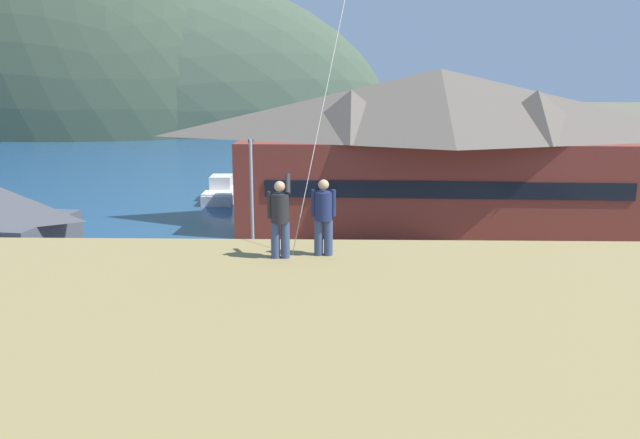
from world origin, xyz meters
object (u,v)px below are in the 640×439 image
wharf_dock (267,190)px  parked_car_front_row_end (489,287)px  moored_boat_wharfside (223,191)px  parked_car_back_row_left (119,280)px  parked_car_mid_row_far (247,326)px  parked_car_front_row_red (407,329)px  person_kite_flyer (280,216)px  person_companion (323,215)px  storage_shed_waterside (346,200)px  parked_car_front_row_silver (272,276)px  parking_light_pole (252,198)px  harbor_lodge (438,144)px  parked_car_back_row_right (115,326)px

wharf_dock → parked_car_front_row_end: 32.25m
moored_boat_wharfside → parked_car_front_row_end: bearing=-57.4°
parked_car_back_row_left → parked_car_mid_row_far: bearing=-38.5°
parked_car_front_row_red → person_kite_flyer: size_ratio=2.31×
parked_car_back_row_left → person_companion: size_ratio=2.46×
moored_boat_wharfside → parked_car_front_row_end: (17.02, -26.64, 0.34)m
parked_car_back_row_left → wharf_dock: bearing=82.4°
storage_shed_waterside → person_companion: person_companion is taller
parked_car_front_row_end → person_kite_flyer: bearing=-121.7°
parked_car_front_row_silver → parked_car_front_row_end: bearing=-8.1°
parked_car_front_row_silver → parked_car_mid_row_far: same height
parked_car_front_row_red → parking_light_pole: parking_light_pole is taller
harbor_lodge → person_kite_flyer: 31.58m
harbor_lodge → parking_light_pole: 17.07m
wharf_dock → parked_car_front_row_silver: parked_car_front_row_silver is taller
parked_car_front_row_red → wharf_dock: bearing=104.9°
parked_car_back_row_left → parked_car_back_row_right: bearing=-72.2°
parking_light_pole → wharf_dock: bearing=94.7°
parked_car_mid_row_far → person_kite_flyer: size_ratio=2.31×
harbor_lodge → parked_car_front_row_end: 17.69m
parked_car_back_row_right → person_kite_flyer: bearing=-49.8°
storage_shed_waterside → person_companion: size_ratio=3.58×
parked_car_front_row_red → person_kite_flyer: 11.22m
parked_car_front_row_silver → parked_car_front_row_red: (5.75, -6.33, 0.00)m
wharf_dock → moored_boat_wharfside: (-3.63, -2.69, 0.37)m
storage_shed_waterside → parked_car_mid_row_far: (-4.09, -19.92, -1.06)m
harbor_lodge → parked_car_back_row_right: (-15.71, -21.88, -4.82)m
parking_light_pole → person_kite_flyer: size_ratio=3.89×
harbor_lodge → parked_car_front_row_silver: harbor_lodge is taller
storage_shed_waterside → person_kite_flyer: bearing=-94.0°
parked_car_back_row_left → harbor_lodge: bearing=43.1°
moored_boat_wharfside → parked_car_front_row_end: size_ratio=1.90×
parked_car_back_row_right → person_companion: bearing=-45.4°
parked_car_front_row_silver → parking_light_pole: bearing=112.6°
parked_car_front_row_silver → parked_car_front_row_red: size_ratio=1.01×
parked_car_mid_row_far → parking_light_pole: (-1.01, 9.43, 3.19)m
parked_car_back_row_right → parked_car_back_row_left: size_ratio=1.01×
parked_car_back_row_right → parking_light_pole: 10.82m
wharf_dock → parking_light_pole: bearing=-85.3°
wharf_dock → person_kite_flyer: 43.55m
person_kite_flyer → storage_shed_waterside: bearing=86.0°
harbor_lodge → storage_shed_waterside: size_ratio=4.74×
parked_car_front_row_end → person_companion: person_companion is taller
wharf_dock → person_companion: 43.44m
wharf_dock → parked_car_back_row_left: bearing=-97.6°
parked_car_front_row_end → parking_light_pole: size_ratio=0.58×
harbor_lodge → parked_car_front_row_red: 22.90m
wharf_dock → parked_car_front_row_end: size_ratio=2.79×
parked_car_front_row_red → parked_car_mid_row_far: 6.08m
moored_boat_wharfside → parked_car_front_row_red: 34.02m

